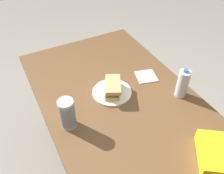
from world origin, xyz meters
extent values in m
plane|color=gray|center=(0.00, 0.00, 0.00)|extent=(8.00, 8.00, 0.00)
cube|color=brown|center=(0.00, 0.00, 0.73)|extent=(1.58, 0.91, 0.04)
cylinder|color=brown|center=(-0.71, -0.38, 0.36)|extent=(0.07, 0.07, 0.71)
cylinder|color=brown|center=(-0.71, 0.38, 0.36)|extent=(0.07, 0.07, 0.71)
cylinder|color=white|center=(-0.11, -0.02, 0.76)|extent=(0.25, 0.25, 0.01)
cube|color=#DBB26B|center=(-0.11, -0.02, 0.78)|extent=(0.19, 0.16, 0.02)
cube|color=#599E3F|center=(-0.11, -0.02, 0.79)|extent=(0.18, 0.15, 0.01)
cube|color=#C6727A|center=(-0.11, -0.02, 0.81)|extent=(0.18, 0.14, 0.02)
cube|color=yellow|center=(-0.11, -0.02, 0.82)|extent=(0.17, 0.14, 0.01)
cube|color=#DBB26B|center=(-0.10, -0.02, 0.83)|extent=(0.19, 0.16, 0.02)
cube|color=yellow|center=(0.53, 0.20, 0.79)|extent=(0.27, 0.26, 0.07)
cylinder|color=silver|center=(0.10, 0.35, 0.84)|extent=(0.07, 0.07, 0.18)
cylinder|color=blue|center=(0.10, 0.35, 0.94)|extent=(0.03, 0.03, 0.02)
cylinder|color=silver|center=(0.01, -0.35, 0.80)|extent=(0.08, 0.08, 0.09)
cylinder|color=silver|center=(0.01, -0.35, 0.82)|extent=(0.08, 0.08, 0.09)
cylinder|color=silver|center=(0.01, -0.35, 0.84)|extent=(0.08, 0.08, 0.09)
cylinder|color=silver|center=(0.01, -0.35, 0.85)|extent=(0.08, 0.08, 0.09)
cylinder|color=silver|center=(0.01, -0.35, 0.87)|extent=(0.08, 0.08, 0.09)
cylinder|color=silver|center=(0.01, -0.35, 0.89)|extent=(0.08, 0.08, 0.09)
cube|color=white|center=(-0.14, 0.26, 0.76)|extent=(0.16, 0.16, 0.01)
camera|label=1|loc=(0.86, -0.53, 1.80)|focal=38.48mm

